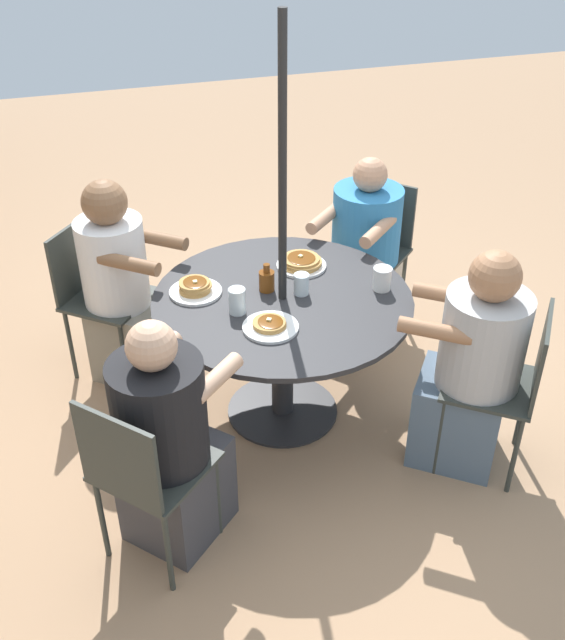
# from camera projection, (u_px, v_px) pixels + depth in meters

# --- Properties ---
(ground_plane) EXTENTS (12.00, 12.00, 0.00)m
(ground_plane) POSITION_uv_depth(u_px,v_px,m) (282.00, 411.00, 3.96)
(ground_plane) COLOR tan
(patio_table) EXTENTS (1.25, 1.25, 0.71)m
(patio_table) POSITION_uv_depth(u_px,v_px,m) (282.00, 320.00, 3.64)
(patio_table) COLOR #28282B
(patio_table) RESTS_ON ground
(umbrella_pole) EXTENTS (0.04, 0.04, 2.01)m
(umbrella_pole) POSITION_uv_depth(u_px,v_px,m) (282.00, 242.00, 3.40)
(umbrella_pole) COLOR black
(umbrella_pole) RESTS_ON ground
(patio_chair_north) EXTENTS (0.56, 0.56, 0.86)m
(patio_chair_north) POSITION_uv_depth(u_px,v_px,m) (508.00, 380.00, 3.37)
(patio_chair_north) COLOR #333833
(patio_chair_north) RESTS_ON ground
(diner_north) EXTENTS (0.59, 0.62, 1.13)m
(diner_north) POSITION_uv_depth(u_px,v_px,m) (471.00, 371.00, 3.41)
(diner_north) COLOR slate
(diner_north) RESTS_ON ground
(patio_chair_east) EXTENTS (0.57, 0.57, 0.86)m
(patio_chair_east) POSITION_uv_depth(u_px,v_px,m) (375.00, 243.00, 4.45)
(patio_chair_east) COLOR #333833
(patio_chair_east) RESTS_ON ground
(diner_east) EXTENTS (0.63, 0.64, 1.08)m
(diner_east) POSITION_uv_depth(u_px,v_px,m) (362.00, 258.00, 4.34)
(diner_east) COLOR beige
(diner_east) RESTS_ON ground
(patio_chair_south) EXTENTS (0.56, 0.56, 0.86)m
(patio_chair_south) POSITION_uv_depth(u_px,v_px,m) (96.00, 289.00, 4.02)
(patio_chair_south) COLOR #333833
(patio_chair_south) RESTS_ON ground
(diner_south) EXTENTS (0.57, 0.59, 1.15)m
(diner_south) POSITION_uv_depth(u_px,v_px,m) (121.00, 291.00, 3.95)
(diner_south) COLOR gray
(diner_south) RESTS_ON ground
(patio_chair_west) EXTENTS (0.57, 0.57, 0.86)m
(patio_chair_west) POSITION_uv_depth(u_px,v_px,m) (142.00, 470.00, 2.90)
(patio_chair_west) COLOR #333833
(patio_chair_west) RESTS_ON ground
(diner_west) EXTENTS (0.58, 0.58, 1.11)m
(diner_west) POSITION_uv_depth(u_px,v_px,m) (168.00, 445.00, 3.02)
(diner_west) COLOR #3D3D42
(diner_west) RESTS_ON ground
(pancake_plate_a) EXTENTS (0.25, 0.25, 0.05)m
(pancake_plate_a) POSITION_uv_depth(u_px,v_px,m) (270.00, 326.00, 3.34)
(pancake_plate_a) COLOR white
(pancake_plate_a) RESTS_ON patio_table
(pancake_plate_b) EXTENTS (0.25, 0.25, 0.07)m
(pancake_plate_b) POSITION_uv_depth(u_px,v_px,m) (195.00, 289.00, 3.59)
(pancake_plate_b) COLOR white
(pancake_plate_b) RESTS_ON patio_table
(pancake_plate_c) EXTENTS (0.25, 0.25, 0.06)m
(pancake_plate_c) POSITION_uv_depth(u_px,v_px,m) (301.00, 263.00, 3.80)
(pancake_plate_c) COLOR white
(pancake_plate_c) RESTS_ON patio_table
(syrup_bottle) EXTENTS (0.10, 0.08, 0.14)m
(syrup_bottle) POSITION_uv_depth(u_px,v_px,m) (267.00, 280.00, 3.59)
(syrup_bottle) COLOR brown
(syrup_bottle) RESTS_ON patio_table
(coffee_cup) EXTENTS (0.09, 0.09, 0.12)m
(coffee_cup) POSITION_uv_depth(u_px,v_px,m) (382.00, 279.00, 3.60)
(coffee_cup) COLOR white
(coffee_cup) RESTS_ON patio_table
(drinking_glass_a) EXTENTS (0.07, 0.07, 0.10)m
(drinking_glass_a) POSITION_uv_depth(u_px,v_px,m) (301.00, 284.00, 3.57)
(drinking_glass_a) COLOR silver
(drinking_glass_a) RESTS_ON patio_table
(drinking_glass_b) EXTENTS (0.08, 0.08, 0.12)m
(drinking_glass_b) POSITION_uv_depth(u_px,v_px,m) (237.00, 301.00, 3.42)
(drinking_glass_b) COLOR silver
(drinking_glass_b) RESTS_ON patio_table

